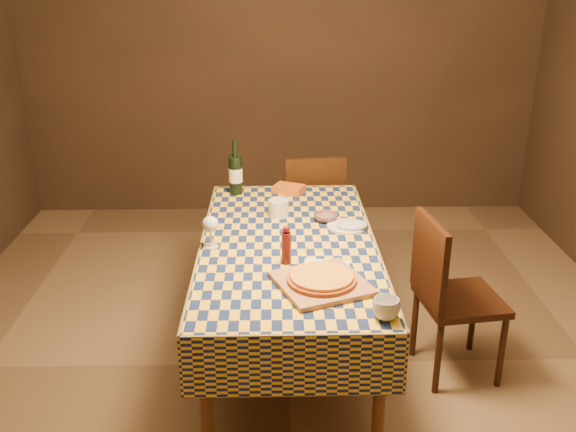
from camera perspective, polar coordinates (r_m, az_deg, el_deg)
The scene contains 16 objects.
room at distance 3.24m, azimuth 0.02°, elevation 7.07°, with size 5.00×5.10×2.70m.
dining_table at distance 3.47m, azimuth 0.02°, elevation -3.47°, with size 0.94×1.84×0.77m.
cutting_board at distance 2.99m, azimuth 3.00°, elevation -6.00°, with size 0.39×0.39×0.02m, color #986847.
pizza at distance 2.98m, azimuth 3.01°, elevation -5.53°, with size 0.35×0.35×0.03m.
pepper_mill at distance 3.16m, azimuth -0.14°, elevation -2.67°, with size 0.05×0.05×0.20m.
bowl at distance 3.71m, azimuth 3.35°, elevation -0.11°, with size 0.14×0.14×0.04m, color #694A58.
wine_glass at distance 3.35m, azimuth -6.92°, elevation -0.83°, with size 0.09×0.09×0.17m.
wine_bottle at distance 4.12m, azimuth -4.68°, elevation 3.75°, with size 0.09×0.09×0.35m.
deli_tub at distance 3.77m, azimuth -0.85°, elevation 0.71°, with size 0.12×0.12×0.10m, color silver.
takeout_container at distance 4.16m, azimuth 0.08°, elevation 2.43°, with size 0.19×0.13×0.05m, color #B65617.
white_plate at distance 3.63m, azimuth 5.26°, elevation -0.93°, with size 0.22×0.22×0.01m, color silver.
tumbler at distance 2.74m, azimuth 8.72°, elevation -8.15°, with size 0.12×0.12×0.09m, color silver.
flour_patch at distance 3.16m, azimuth 3.37°, elevation -4.58°, with size 0.22×0.17×0.00m, color white.
flour_bag at distance 3.61m, azimuth 5.73°, elevation -0.80°, with size 0.17×0.13×0.05m, color #A1B4CE.
chair_far at distance 4.58m, azimuth 2.20°, elevation 0.67°, with size 0.46×0.46×0.93m.
chair_right at distance 3.58m, azimuth 13.97°, elevation -6.35°, with size 0.48×0.48×0.93m.
Camera 1 is at (-0.08, -3.14, 2.18)m, focal length 40.00 mm.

